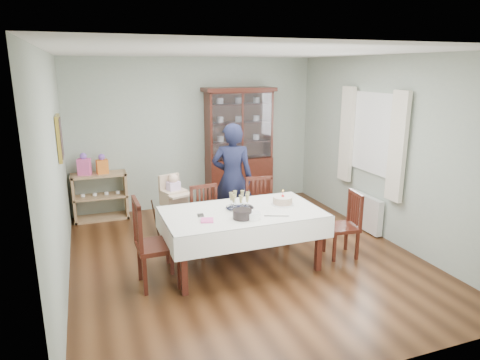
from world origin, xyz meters
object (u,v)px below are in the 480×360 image
high_chair (174,213)px  gift_bag_orange (102,165)px  chair_far_right (262,224)px  woman (232,179)px  dining_table (242,239)px  gift_bag_pink (84,165)px  china_cabinet (239,146)px  chair_far_left (209,233)px  sideboard (100,196)px  chair_end_left (157,260)px  birthday_cake (283,201)px  chair_end_right (342,237)px  champagne_tray (240,204)px

high_chair → gift_bag_orange: (-0.94, 1.26, 0.56)m
chair_far_right → woman: woman is taller
woman → dining_table: bearing=97.4°
gift_bag_pink → gift_bag_orange: (0.28, 0.00, -0.02)m
china_cabinet → chair_far_left: bearing=-120.8°
china_cabinet → sideboard: (-2.50, 0.02, -0.72)m
chair_far_right → chair_end_left: size_ratio=0.90×
china_cabinet → birthday_cake: bearing=-96.5°
sideboard → gift_bag_orange: gift_bag_orange is taller
chair_far_left → china_cabinet: bearing=53.5°
chair_end_right → birthday_cake: 1.00m
dining_table → gift_bag_orange: size_ratio=5.99×
china_cabinet → high_chair: china_cabinet is taller
chair_far_left → chair_end_right: (1.68, -0.74, -0.01)m
chair_end_right → dining_table: bearing=-88.9°
sideboard → gift_bag_pink: (-0.21, -0.02, 0.56)m
china_cabinet → woman: bearing=-114.1°
china_cabinet → birthday_cake: china_cabinet is taller
woman → chair_far_right: bearing=135.8°
dining_table → chair_end_left: size_ratio=1.87×
china_cabinet → sideboard: size_ratio=2.42×
chair_end_left → high_chair: chair_end_left is taller
woman → birthday_cake: size_ratio=5.83×
chair_far_right → high_chair: bearing=159.0°
chair_end_left → champagne_tray: 1.24m
woman → chair_end_right: bearing=150.3°
chair_far_right → gift_bag_orange: gift_bag_orange is taller
dining_table → chair_end_right: chair_end_right is taller
chair_end_right → sideboard: bearing=-124.0°
woman → champagne_tray: woman is taller
chair_end_left → birthday_cake: chair_end_left is taller
woman → high_chair: 1.02m
dining_table → chair_end_right: 1.42m
chair_far_left → chair_far_right: size_ratio=0.97×
chair_end_right → high_chair: bearing=-117.4°
chair_end_right → birthday_cake: birthday_cake is taller
sideboard → champagne_tray: bearing=-56.5°
chair_far_right → woman: 0.85m
sideboard → high_chair: bearing=-51.8°
chair_far_left → chair_end_right: bearing=-29.5°
chair_far_left → high_chair: bearing=110.9°
dining_table → sideboard: bearing=122.6°
champagne_tray → gift_bag_pink: (-1.84, 2.43, 0.14)m
dining_table → sideboard: size_ratio=2.23×
woman → champagne_tray: bearing=96.5°
chair_far_right → chair_end_right: (0.85, -0.80, -0.02)m
chair_end_left → sideboard: bearing=9.5°
sideboard → gift_bag_orange: (0.07, -0.02, 0.55)m
chair_far_left → woman: (0.57, 0.62, 0.58)m
china_cabinet → champagne_tray: size_ratio=5.97×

